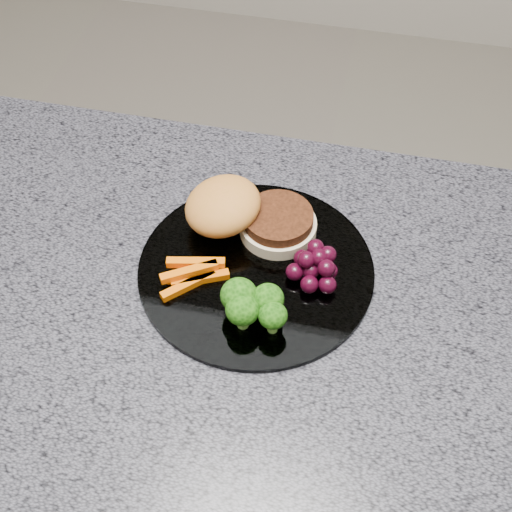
{
  "coord_description": "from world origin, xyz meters",
  "views": [
    {
      "loc": [
        0.14,
        -0.41,
        1.52
      ],
      "look_at": [
        0.03,
        0.07,
        0.93
      ],
      "focal_mm": 50.0,
      "sensor_mm": 36.0,
      "label": 1
    }
  ],
  "objects_px": {
    "plate": "(256,269)",
    "grape_bunch": "(316,266)",
    "island_cabinet": "(225,491)",
    "burger": "(243,215)"
  },
  "relations": [
    {
      "from": "burger",
      "to": "grape_bunch",
      "type": "bearing_deg",
      "value": -43.04
    },
    {
      "from": "plate",
      "to": "burger",
      "type": "xyz_separation_m",
      "value": [
        -0.03,
        0.06,
        0.02
      ]
    },
    {
      "from": "plate",
      "to": "burger",
      "type": "bearing_deg",
      "value": 116.61
    },
    {
      "from": "island_cabinet",
      "to": "grape_bunch",
      "type": "xyz_separation_m",
      "value": [
        0.1,
        0.08,
        0.49
      ]
    },
    {
      "from": "island_cabinet",
      "to": "grape_bunch",
      "type": "bearing_deg",
      "value": 37.98
    },
    {
      "from": "island_cabinet",
      "to": "grape_bunch",
      "type": "distance_m",
      "value": 0.51
    },
    {
      "from": "plate",
      "to": "grape_bunch",
      "type": "relative_size",
      "value": 4.4
    },
    {
      "from": "island_cabinet",
      "to": "burger",
      "type": "relative_size",
      "value": 7.07
    },
    {
      "from": "burger",
      "to": "grape_bunch",
      "type": "xyz_separation_m",
      "value": [
        0.09,
        -0.05,
        -0.0
      ]
    },
    {
      "from": "plate",
      "to": "grape_bunch",
      "type": "height_order",
      "value": "grape_bunch"
    }
  ]
}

